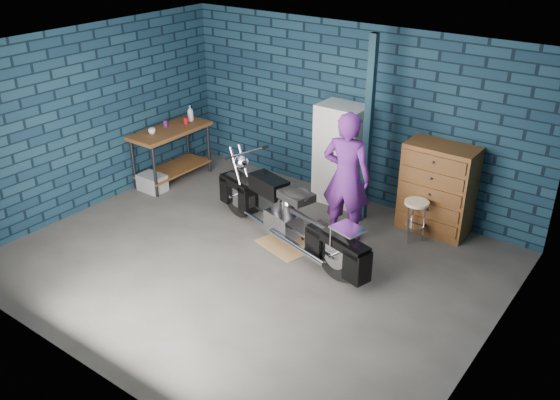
% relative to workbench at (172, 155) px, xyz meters
% --- Properties ---
extents(ground, '(6.00, 6.00, 0.00)m').
position_rel_workbench_xyz_m(ground, '(2.68, -1.24, -0.46)').
color(ground, '#514E4B').
rests_on(ground, ground).
extents(room_walls, '(6.02, 5.01, 2.71)m').
position_rel_workbench_xyz_m(room_walls, '(2.68, -0.69, 1.45)').
color(room_walls, '#102435').
rests_on(room_walls, ground).
extents(support_post, '(0.10, 0.10, 2.70)m').
position_rel_workbench_xyz_m(support_post, '(3.23, 0.71, 0.90)').
color(support_post, '#112936').
rests_on(support_post, ground).
extents(workbench, '(0.60, 1.40, 0.91)m').
position_rel_workbench_xyz_m(workbench, '(0.00, 0.00, 0.00)').
color(workbench, brown).
rests_on(workbench, ground).
extents(drip_mat, '(0.85, 0.73, 0.01)m').
position_rel_workbench_xyz_m(drip_mat, '(2.79, -0.62, -0.45)').
color(drip_mat, olive).
rests_on(drip_mat, ground).
extents(motorcycle, '(2.60, 1.32, 1.10)m').
position_rel_workbench_xyz_m(motorcycle, '(2.79, -0.62, 0.10)').
color(motorcycle, black).
rests_on(motorcycle, ground).
extents(person, '(0.74, 0.57, 1.83)m').
position_rel_workbench_xyz_m(person, '(3.30, 0.04, 0.46)').
color(person, '#5C207B').
rests_on(person, ground).
extents(storage_bin, '(0.44, 0.31, 0.27)m').
position_rel_workbench_xyz_m(storage_bin, '(0.02, -0.50, -0.32)').
color(storage_bin, gray).
rests_on(storage_bin, ground).
extents(locker, '(0.72, 0.52, 1.55)m').
position_rel_workbench_xyz_m(locker, '(2.65, 0.99, 0.32)').
color(locker, silver).
rests_on(locker, ground).
extents(tool_chest, '(0.96, 0.54, 1.28)m').
position_rel_workbench_xyz_m(tool_chest, '(4.22, 0.99, 0.19)').
color(tool_chest, brown).
rests_on(tool_chest, ground).
extents(shop_stool, '(0.39, 0.39, 0.60)m').
position_rel_workbench_xyz_m(shop_stool, '(4.13, 0.54, -0.15)').
color(shop_stool, beige).
rests_on(shop_stool, ground).
extents(cup_a, '(0.12, 0.12, 0.09)m').
position_rel_workbench_xyz_m(cup_a, '(-0.05, -0.33, 0.50)').
color(cup_a, beige).
rests_on(cup_a, workbench).
extents(mug_purple, '(0.09, 0.09, 0.10)m').
position_rel_workbench_xyz_m(mug_purple, '(-0.14, 0.04, 0.50)').
color(mug_purple, '#551A69').
rests_on(mug_purple, workbench).
extents(mug_red, '(0.11, 0.11, 0.12)m').
position_rel_workbench_xyz_m(mug_red, '(0.05, 0.32, 0.51)').
color(mug_red, maroon).
rests_on(mug_red, workbench).
extents(bottle, '(0.14, 0.14, 0.27)m').
position_rel_workbench_xyz_m(bottle, '(-0.01, 0.49, 0.59)').
color(bottle, gray).
rests_on(bottle, workbench).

